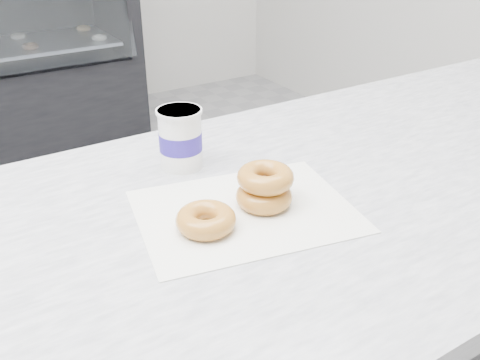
# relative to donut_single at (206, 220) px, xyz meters

# --- Properties ---
(wax_paper) EXTENTS (0.39, 0.32, 0.00)m
(wax_paper) POSITION_rel_donut_single_xyz_m (0.08, 0.01, -0.02)
(wax_paper) COLOR silver
(wax_paper) RESTS_ON counter
(donut_single) EXTENTS (0.09, 0.09, 0.03)m
(donut_single) POSITION_rel_donut_single_xyz_m (0.00, 0.00, 0.00)
(donut_single) COLOR #C98837
(donut_single) RESTS_ON wax_paper
(donut_stack) EXTENTS (0.12, 0.12, 0.06)m
(donut_stack) POSITION_rel_donut_single_xyz_m (0.12, 0.01, 0.02)
(donut_stack) COLOR #C98837
(donut_stack) RESTS_ON wax_paper
(coffee_cup) EXTENTS (0.10, 0.10, 0.11)m
(coffee_cup) POSITION_rel_donut_single_xyz_m (0.07, 0.22, 0.04)
(coffee_cup) COLOR white
(coffee_cup) RESTS_ON counter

